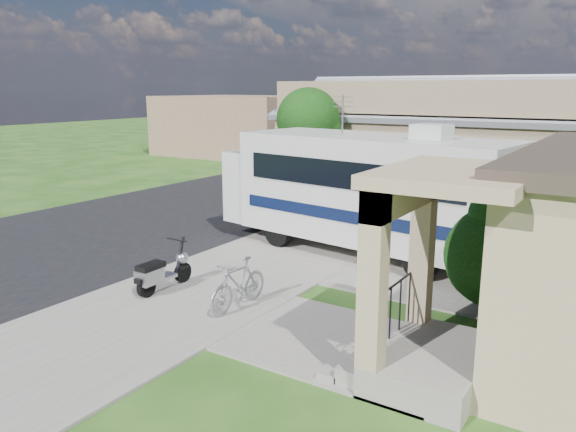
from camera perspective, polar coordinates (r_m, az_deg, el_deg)
The scene contains 18 objects.
ground at distance 12.69m, azimuth -4.28°, elevation -8.14°, with size 120.00×120.00×0.00m, color #193E10.
street_slab at distance 24.77m, azimuth -4.18°, elevation 2.31°, with size 9.00×80.00×0.02m, color black.
sidewalk_slab at distance 21.55m, azimuth 9.76°, elevation 0.61°, with size 4.00×80.00×0.06m, color slate.
driveway_slab at distance 15.70m, azimuth 10.17°, elevation -4.06°, with size 7.00×6.00×0.05m, color slate.
walk_slab at distance 10.43m, azimuth 5.86°, elevation -12.87°, with size 4.00×3.00×0.05m, color slate.
warehouse at distance 24.60m, azimuth 15.78°, elevation 6.44°, with size 12.50×8.40×5.04m.
distant_bldg_far at distance 39.74m, azimuth -4.77°, elevation 9.18°, with size 10.00×8.00×4.00m, color brown.
distant_bldg_near at distance 48.85m, azimuth 5.87°, elevation 9.37°, with size 8.00×7.00×3.20m, color #7C694D.
street_tree_a at distance 21.48m, azimuth 2.36°, elevation 9.42°, with size 2.44×2.40×4.58m.
street_tree_b at distance 30.50m, azimuth 12.13°, elevation 10.45°, with size 2.44×2.40×4.73m.
street_tree_c at distance 39.04m, azimuth 16.93°, elevation 10.24°, with size 2.44×2.40×4.42m.
motorhome at distance 15.67m, azimuth 7.68°, elevation 2.87°, with size 8.67×3.69×4.31m.
shrub at distance 11.77m, azimuth 20.89°, elevation -3.45°, with size 2.24×2.14×2.75m.
scooter at distance 13.00m, azimuth -12.77°, elevation -5.61°, with size 0.59×1.67×1.10m.
bicycle at distance 11.77m, azimuth -5.04°, elevation -7.19°, with size 0.49×1.72×1.03m, color #93949A.
pickup_truck at distance 26.06m, azimuth 2.61°, elevation 4.55°, with size 2.55×5.53×1.54m, color white.
van at distance 32.78m, azimuth 7.61°, elevation 6.26°, with size 2.30×5.65×1.64m, color white.
garden_hose at distance 10.59m, azimuth 10.13°, elevation -12.22°, with size 0.41×0.41×0.18m, color #136315.
Camera 1 is at (7.20, -9.41, 4.55)m, focal length 35.00 mm.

